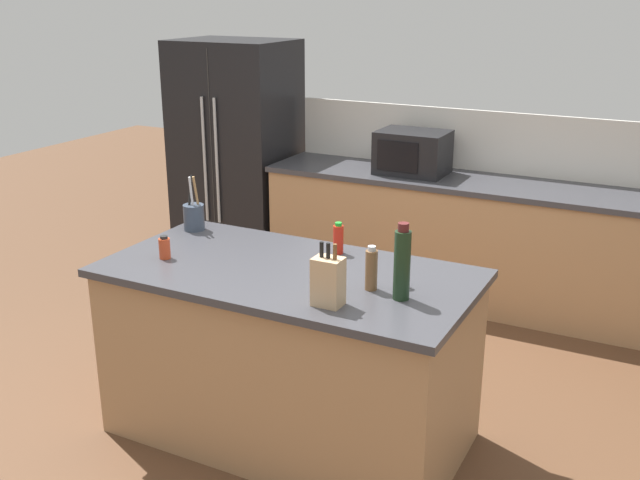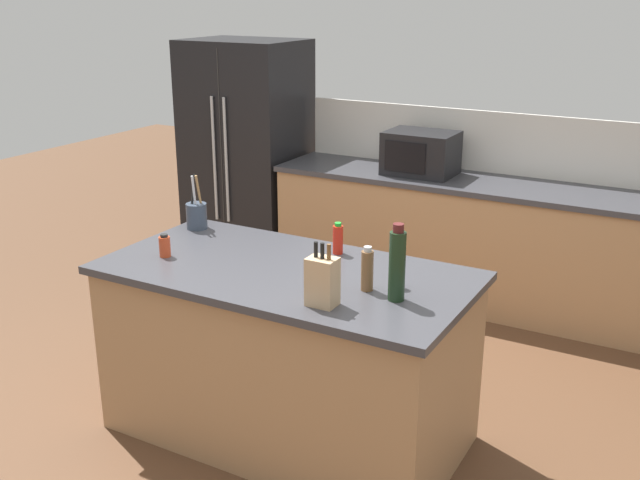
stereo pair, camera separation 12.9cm
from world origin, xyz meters
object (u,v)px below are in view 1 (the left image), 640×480
at_px(pepper_grinder, 371,269).
at_px(wine_bottle, 402,264).
at_px(spice_jar_oregano, 329,277).
at_px(knife_block, 328,281).
at_px(microwave, 413,152).
at_px(salt_shaker, 401,276).
at_px(hot_sauce_bottle, 338,239).
at_px(spice_jar_paprika, 165,248).
at_px(utensil_crock, 194,216).
at_px(refrigerator, 236,152).

bearing_deg(pepper_grinder, wine_bottle, -13.48).
bearing_deg(spice_jar_oregano, knife_block, -64.82).
distance_m(microwave, pepper_grinder, 2.34).
distance_m(salt_shaker, pepper_grinder, 0.16).
distance_m(spice_jar_oregano, salt_shaker, 0.34).
distance_m(microwave, wine_bottle, 2.42).
distance_m(spice_jar_oregano, hot_sauce_bottle, 0.48).
bearing_deg(spice_jar_paprika, knife_block, -8.24).
height_order(utensil_crock, spice_jar_oregano, utensil_crock).
bearing_deg(microwave, spice_jar_oregano, -78.75).
distance_m(spice_jar_oregano, spice_jar_paprika, 0.93).
bearing_deg(salt_shaker, knife_block, -120.66).
xyz_separation_m(salt_shaker, pepper_grinder, (-0.11, -0.10, 0.05)).
height_order(microwave, salt_shaker, microwave).
xyz_separation_m(refrigerator, hot_sauce_bottle, (1.90, -1.92, 0.09)).
xyz_separation_m(spice_jar_oregano, wine_bottle, (0.35, 0.03, 0.12)).
distance_m(refrigerator, wine_bottle, 3.37).
height_order(spice_jar_oregano, spice_jar_paprika, spice_jar_paprika).
distance_m(wine_bottle, pepper_grinder, 0.18).
bearing_deg(knife_block, spice_jar_oregano, 115.46).
relative_size(pepper_grinder, hot_sauce_bottle, 1.25).
bearing_deg(pepper_grinder, salt_shaker, 41.74).
relative_size(wine_bottle, hot_sauce_bottle, 2.11).
height_order(refrigerator, knife_block, refrigerator).
xyz_separation_m(refrigerator, spice_jar_paprika, (1.14, -2.40, 0.06)).
relative_size(knife_block, utensil_crock, 0.91).
height_order(utensil_crock, hot_sauce_bottle, utensil_crock).
height_order(microwave, pepper_grinder, microwave).
relative_size(wine_bottle, spice_jar_paprika, 2.93).
xyz_separation_m(refrigerator, microwave, (1.61, -0.05, 0.17)).
distance_m(refrigerator, microwave, 1.62).
bearing_deg(spice_jar_paprika, refrigerator, 115.40).
relative_size(salt_shaker, pepper_grinder, 0.54).
relative_size(refrigerator, pepper_grinder, 8.78).
xyz_separation_m(microwave, spice_jar_paprika, (-0.47, -2.35, -0.10)).
xyz_separation_m(refrigerator, pepper_grinder, (2.26, -2.30, 0.11)).
distance_m(microwave, salt_shaker, 2.28).
height_order(wine_bottle, spice_jar_paprika, wine_bottle).
xyz_separation_m(refrigerator, knife_block, (2.16, -2.55, 0.12)).
bearing_deg(utensil_crock, wine_bottle, -15.53).
relative_size(microwave, knife_block, 1.77).
xyz_separation_m(knife_block, hot_sauce_bottle, (-0.26, 0.63, -0.03)).
distance_m(refrigerator, spice_jar_paprika, 2.66).
xyz_separation_m(spice_jar_oregano, salt_shaker, (0.29, 0.17, 0.00)).
relative_size(refrigerator, salt_shaker, 16.39).
height_order(refrigerator, utensil_crock, refrigerator).
bearing_deg(knife_block, refrigerator, 130.58).
bearing_deg(hot_sauce_bottle, knife_block, -67.84).
distance_m(utensil_crock, spice_jar_paprika, 0.49).
relative_size(refrigerator, knife_block, 6.44).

